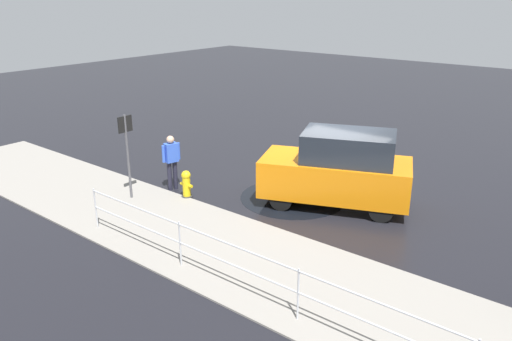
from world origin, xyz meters
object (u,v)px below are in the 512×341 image
object	(u,v)px
fire_hydrant	(186,184)
pedestrian	(171,158)
moving_hatchback	(339,169)
sign_post	(127,145)

from	to	relation	value
fire_hydrant	pedestrian	distance (m)	0.99
moving_hatchback	fire_hydrant	bearing A→B (deg)	31.26
moving_hatchback	pedestrian	world-z (taller)	moving_hatchback
moving_hatchback	sign_post	xyz separation A→B (m)	(4.72, 3.18, 0.55)
moving_hatchback	pedestrian	bearing A→B (deg)	24.18
pedestrian	moving_hatchback	bearing A→B (deg)	-155.82
moving_hatchback	sign_post	size ratio (longest dim) A/B	1.77
fire_hydrant	moving_hatchback	bearing A→B (deg)	-148.74
fire_hydrant	pedestrian	bearing A→B (deg)	-14.73
moving_hatchback	pedestrian	distance (m)	4.77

